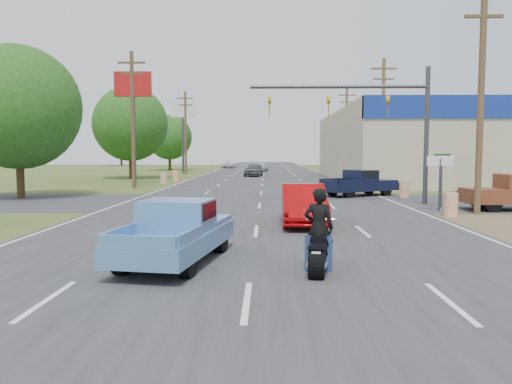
{
  "coord_description": "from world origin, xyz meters",
  "views": [
    {
      "loc": [
        0.35,
        -8.71,
        2.68
      ],
      "look_at": [
        -0.02,
        8.59,
        1.3
      ],
      "focal_mm": 35.0,
      "sensor_mm": 36.0,
      "label": 1
    }
  ],
  "objects_px": {
    "distant_car_grey": "(254,170)",
    "distant_car_silver": "(260,167)",
    "rider": "(319,232)",
    "distant_car_white": "(229,165)",
    "red_convertible": "(303,205)",
    "blue_pickup": "(177,230)",
    "navy_pickup": "(361,183)",
    "motorcycle": "(318,251)"
  },
  "relations": [
    {
      "from": "rider",
      "to": "navy_pickup",
      "type": "bearing_deg",
      "value": -94.05
    },
    {
      "from": "rider",
      "to": "distant_car_silver",
      "type": "relative_size",
      "value": 0.41
    },
    {
      "from": "distant_car_grey",
      "to": "distant_car_silver",
      "type": "bearing_deg",
      "value": 97.19
    },
    {
      "from": "distant_car_silver",
      "to": "distant_car_white",
      "type": "height_order",
      "value": "distant_car_silver"
    },
    {
      "from": "distant_car_silver",
      "to": "blue_pickup",
      "type": "bearing_deg",
      "value": -82.7
    },
    {
      "from": "motorcycle",
      "to": "distant_car_silver",
      "type": "distance_m",
      "value": 58.85
    },
    {
      "from": "blue_pickup",
      "to": "rider",
      "type": "bearing_deg",
      "value": -7.22
    },
    {
      "from": "rider",
      "to": "distant_car_grey",
      "type": "relative_size",
      "value": 0.43
    },
    {
      "from": "blue_pickup",
      "to": "distant_car_white",
      "type": "distance_m",
      "value": 73.42
    },
    {
      "from": "red_convertible",
      "to": "distant_car_silver",
      "type": "xyz_separation_m",
      "value": [
        -2.21,
        51.37,
        -0.11
      ]
    },
    {
      "from": "motorcycle",
      "to": "distant_car_white",
      "type": "relative_size",
      "value": 0.5
    },
    {
      "from": "blue_pickup",
      "to": "distant_car_grey",
      "type": "distance_m",
      "value": 43.58
    },
    {
      "from": "rider",
      "to": "navy_pickup",
      "type": "xyz_separation_m",
      "value": [
        4.64,
        19.7,
        -0.09
      ]
    },
    {
      "from": "red_convertible",
      "to": "rider",
      "type": "height_order",
      "value": "rider"
    },
    {
      "from": "navy_pickup",
      "to": "distant_car_grey",
      "type": "bearing_deg",
      "value": 166.02
    },
    {
      "from": "distant_car_grey",
      "to": "distant_car_white",
      "type": "bearing_deg",
      "value": 109.06
    },
    {
      "from": "distant_car_grey",
      "to": "blue_pickup",
      "type": "bearing_deg",
      "value": -81.5
    },
    {
      "from": "rider",
      "to": "distant_car_white",
      "type": "distance_m",
      "value": 74.68
    },
    {
      "from": "blue_pickup",
      "to": "navy_pickup",
      "type": "relative_size",
      "value": 0.95
    },
    {
      "from": "rider",
      "to": "red_convertible",
      "type": "bearing_deg",
      "value": -82.35
    },
    {
      "from": "red_convertible",
      "to": "distant_car_grey",
      "type": "xyz_separation_m",
      "value": [
        -2.79,
        37.18,
        -0.03
      ]
    },
    {
      "from": "red_convertible",
      "to": "navy_pickup",
      "type": "xyz_separation_m",
      "value": [
        4.44,
        12.31,
        0.07
      ]
    },
    {
      "from": "distant_car_silver",
      "to": "distant_car_grey",
      "type": "bearing_deg",
      "value": -83.68
    },
    {
      "from": "navy_pickup",
      "to": "distant_car_silver",
      "type": "relative_size",
      "value": 1.18
    },
    {
      "from": "rider",
      "to": "distant_car_grey",
      "type": "bearing_deg",
      "value": -77.48
    },
    {
      "from": "rider",
      "to": "motorcycle",
      "type": "bearing_deg",
      "value": 90.0
    },
    {
      "from": "navy_pickup",
      "to": "distant_car_white",
      "type": "height_order",
      "value": "navy_pickup"
    },
    {
      "from": "rider",
      "to": "navy_pickup",
      "type": "distance_m",
      "value": 20.24
    },
    {
      "from": "red_convertible",
      "to": "navy_pickup",
      "type": "height_order",
      "value": "navy_pickup"
    },
    {
      "from": "distant_car_white",
      "to": "rider",
      "type": "bearing_deg",
      "value": 99.93
    },
    {
      "from": "blue_pickup",
      "to": "navy_pickup",
      "type": "distance_m",
      "value": 20.33
    },
    {
      "from": "red_convertible",
      "to": "blue_pickup",
      "type": "relative_size",
      "value": 0.93
    },
    {
      "from": "motorcycle",
      "to": "distant_car_grey",
      "type": "distance_m",
      "value": 44.7
    },
    {
      "from": "red_convertible",
      "to": "distant_car_white",
      "type": "xyz_separation_m",
      "value": [
        -7.8,
        66.9,
        -0.13
      ]
    },
    {
      "from": "distant_car_white",
      "to": "blue_pickup",
      "type": "bearing_deg",
      "value": 97.41
    },
    {
      "from": "navy_pickup",
      "to": "distant_car_grey",
      "type": "height_order",
      "value": "navy_pickup"
    },
    {
      "from": "blue_pickup",
      "to": "distant_car_white",
      "type": "xyz_separation_m",
      "value": [
        -4.26,
        73.29,
        -0.16
      ]
    },
    {
      "from": "blue_pickup",
      "to": "distant_car_silver",
      "type": "xyz_separation_m",
      "value": [
        1.33,
        57.76,
        -0.14
      ]
    },
    {
      "from": "navy_pickup",
      "to": "distant_car_grey",
      "type": "xyz_separation_m",
      "value": [
        -7.23,
        24.87,
        -0.1
      ]
    },
    {
      "from": "rider",
      "to": "distant_car_white",
      "type": "relative_size",
      "value": 0.41
    },
    {
      "from": "motorcycle",
      "to": "blue_pickup",
      "type": "relative_size",
      "value": 0.46
    },
    {
      "from": "red_convertible",
      "to": "navy_pickup",
      "type": "bearing_deg",
      "value": 70.76
    }
  ]
}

